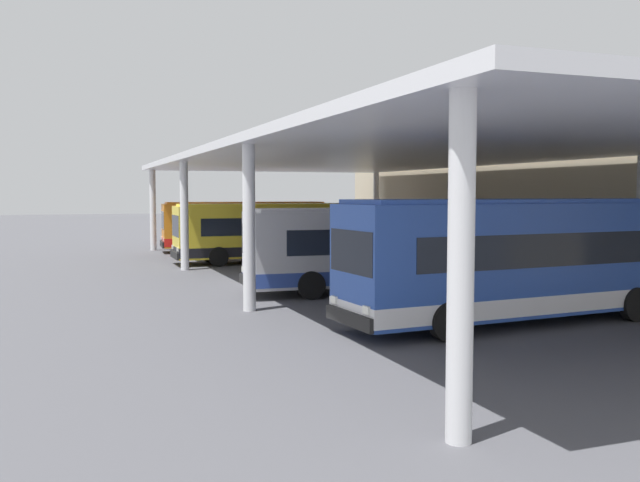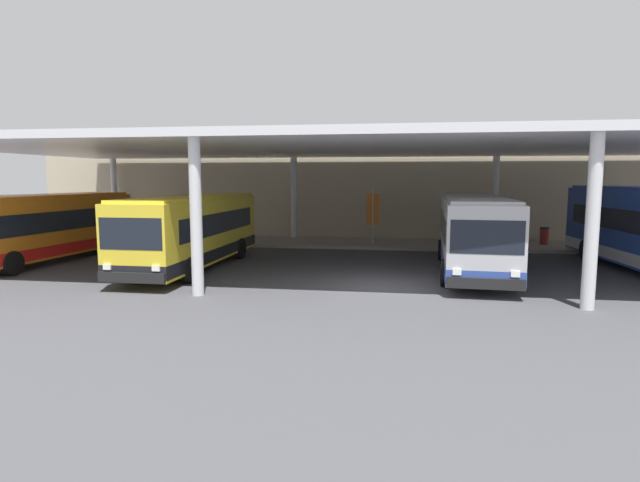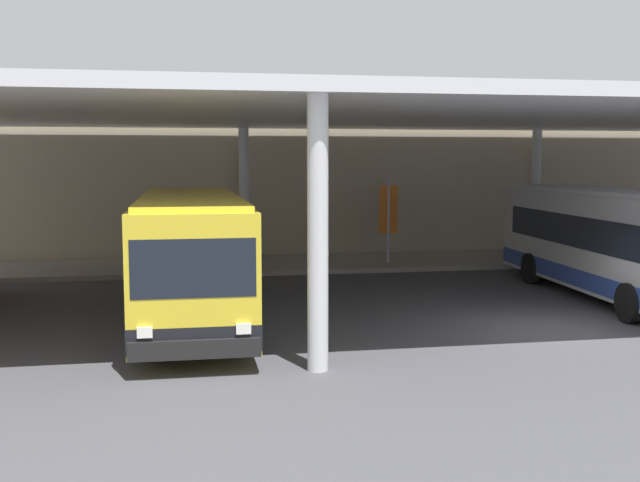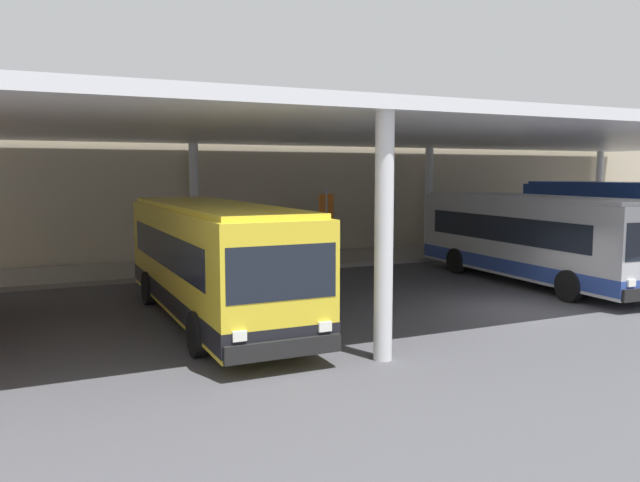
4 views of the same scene
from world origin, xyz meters
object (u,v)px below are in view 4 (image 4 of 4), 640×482
object	(u,v)px
bus_second_bay	(212,260)
bus_middle_bay	(531,238)
trash_bin	(485,237)
banner_sign	(326,219)
bench_waiting	(452,239)

from	to	relation	value
bus_second_bay	bus_middle_bay	world-z (taller)	same
trash_bin	banner_sign	bearing A→B (deg)	-173.46
bus_second_bay	bench_waiting	world-z (taller)	bus_second_bay
bus_second_bay	bus_middle_bay	size ratio (longest dim) A/B	0.99
bench_waiting	trash_bin	xyz separation A→B (m)	(2.27, 0.24, 0.01)
bus_second_bay	bench_waiting	size ratio (longest dim) A/B	5.86
bus_second_bay	trash_bin	xyz separation A→B (m)	(17.16, 9.43, -0.98)
bench_waiting	banner_sign	distance (m)	7.61
trash_bin	bench_waiting	bearing A→B (deg)	-174.06
bench_waiting	bus_second_bay	bearing A→B (deg)	-148.31
bus_middle_bay	banner_sign	bearing A→B (deg)	121.42
bus_second_bay	bus_middle_bay	xyz separation A→B (m)	(12.05, 0.80, 0.00)
bus_second_bay	bench_waiting	bearing A→B (deg)	31.69
bus_second_bay	bus_middle_bay	distance (m)	12.07
bus_second_bay	bus_middle_bay	bearing A→B (deg)	3.79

